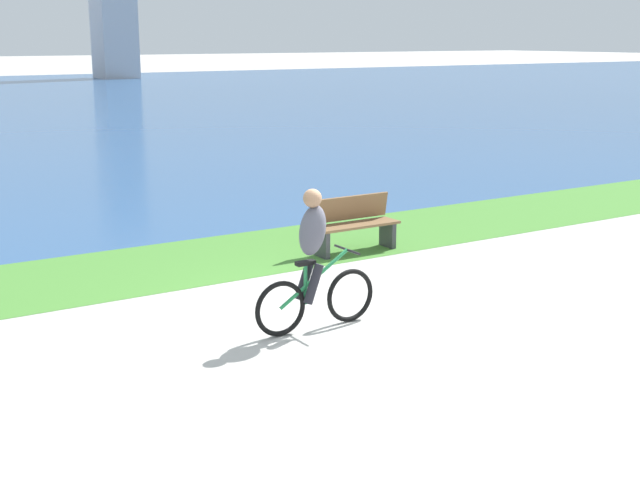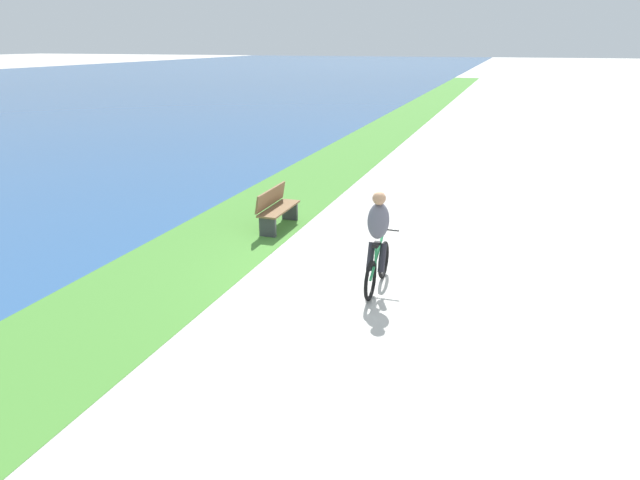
{
  "view_description": "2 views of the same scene",
  "coord_description": "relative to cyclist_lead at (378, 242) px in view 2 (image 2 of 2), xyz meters",
  "views": [
    {
      "loc": [
        -5.89,
        -8.51,
        3.42
      ],
      "look_at": [
        -0.41,
        0.08,
        1.01
      ],
      "focal_mm": 48.52,
      "sensor_mm": 36.0,
      "label": 1
    },
    {
      "loc": [
        -9.44,
        -2.12,
        4.0
      ],
      "look_at": [
        -1.02,
        0.72,
        0.9
      ],
      "focal_mm": 32.13,
      "sensor_mm": 36.0,
      "label": 2
    }
  ],
  "objects": [
    {
      "name": "ground_plane",
      "position": [
        0.66,
        0.17,
        -0.84
      ],
      "size": [
        300.0,
        300.0,
        0.0
      ],
      "primitive_type": "plane",
      "color": "#B2AFA8"
    },
    {
      "name": "grass_strip_bayside",
      "position": [
        0.66,
        3.73,
        -0.84
      ],
      "size": [
        120.0,
        2.73,
        0.01
      ],
      "primitive_type": "cube",
      "color": "#478433",
      "rests_on": "ground"
    },
    {
      "name": "cyclist_lead",
      "position": [
        0.0,
        0.0,
        0.0
      ],
      "size": [
        1.65,
        0.52,
        1.71
      ],
      "color": "black",
      "rests_on": "ground"
    },
    {
      "name": "bench_near_path",
      "position": [
        2.59,
        2.91,
        -0.39
      ],
      "size": [
        1.5,
        0.47,
        0.9
      ],
      "color": "brown",
      "rests_on": "ground"
    }
  ]
}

